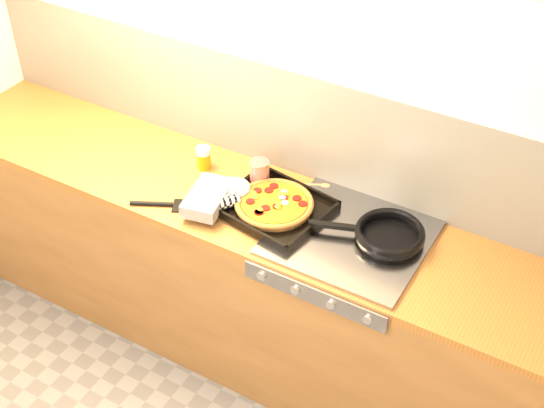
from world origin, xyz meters
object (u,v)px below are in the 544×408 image
Objects in this scene: pizza_on_tray at (257,202)px; tomato_can at (260,173)px; frying_pan at (388,234)px; juice_glass at (204,158)px.

tomato_can is at bearing 117.01° from pizza_on_tray.
frying_pan is 3.96× the size of tomato_can.
tomato_can is at bearing 173.90° from frying_pan.
frying_pan is 0.91m from juice_glass.
tomato_can is 1.14× the size of juice_glass.
pizza_on_tray is 1.20× the size of frying_pan.
frying_pan is at bearing 9.34° from pizza_on_tray.
juice_glass is at bearing 177.02° from frying_pan.
juice_glass is at bearing -175.86° from tomato_can.
juice_glass reaches higher than pizza_on_tray.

